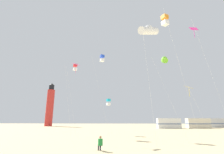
{
  "coord_description": "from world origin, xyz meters",
  "views": [
    {
      "loc": [
        0.51,
        -6.7,
        2.45
      ],
      "look_at": [
        -0.22,
        8.06,
        6.25
      ],
      "focal_mm": 26.58,
      "sensor_mm": 36.0,
      "label": 1
    }
  ],
  "objects_px": {
    "kite_box_blue": "(102,58)",
    "rv_van_white": "(169,123)",
    "kite_flyer_standing": "(100,143)",
    "kite_box_scarlet": "(75,67)",
    "kite_box_cyan": "(108,102)",
    "rv_van_silver": "(219,123)",
    "kite_tube_lime": "(164,60)",
    "lighthouse_distant": "(50,105)",
    "kite_box_orange": "(165,20)",
    "kite_diamond_gold": "(189,89)",
    "rv_van_cream": "(198,123)",
    "kite_diamond_magenta": "(195,33)",
    "kite_diamond_rainbow": "(75,67)",
    "kite_tube_white": "(149,30)"
  },
  "relations": [
    {
      "from": "kite_box_scarlet",
      "to": "kite_diamond_gold",
      "type": "xyz_separation_m",
      "value": [
        16.76,
        -6.31,
        -5.18
      ]
    },
    {
      "from": "kite_box_cyan",
      "to": "lighthouse_distant",
      "type": "distance_m",
      "value": 43.49
    },
    {
      "from": "kite_tube_lime",
      "to": "kite_box_scarlet",
      "type": "bearing_deg",
      "value": 153.56
    },
    {
      "from": "kite_box_scarlet",
      "to": "rv_van_silver",
      "type": "relative_size",
      "value": 1.86
    },
    {
      "from": "kite_flyer_standing",
      "to": "lighthouse_distant",
      "type": "xyz_separation_m",
      "value": [
        -25.96,
        50.2,
        7.22
      ]
    },
    {
      "from": "rv_van_silver",
      "to": "rv_van_white",
      "type": "bearing_deg",
      "value": -159.93
    },
    {
      "from": "kite_diamond_gold",
      "to": "rv_van_cream",
      "type": "relative_size",
      "value": 1.02
    },
    {
      "from": "rv_van_cream",
      "to": "kite_diamond_magenta",
      "type": "bearing_deg",
      "value": -114.75
    },
    {
      "from": "kite_diamond_gold",
      "to": "lighthouse_distant",
      "type": "xyz_separation_m",
      "value": [
        -36.48,
        43.17,
        1.6
      ]
    },
    {
      "from": "kite_box_blue",
      "to": "kite_tube_white",
      "type": "bearing_deg",
      "value": -65.96
    },
    {
      "from": "kite_diamond_gold",
      "to": "rv_van_white",
      "type": "bearing_deg",
      "value": 80.23
    },
    {
      "from": "kite_box_scarlet",
      "to": "kite_box_orange",
      "type": "bearing_deg",
      "value": -41.94
    },
    {
      "from": "lighthouse_distant",
      "to": "rv_van_silver",
      "type": "height_order",
      "value": "lighthouse_distant"
    },
    {
      "from": "rv_van_cream",
      "to": "rv_van_white",
      "type": "bearing_deg",
      "value": -176.4
    },
    {
      "from": "kite_diamond_gold",
      "to": "kite_flyer_standing",
      "type": "bearing_deg",
      "value": -146.25
    },
    {
      "from": "kite_flyer_standing",
      "to": "rv_van_cream",
      "type": "xyz_separation_m",
      "value": [
        24.12,
        36.63,
        0.78
      ]
    },
    {
      "from": "rv_van_white",
      "to": "lighthouse_distant",
      "type": "bearing_deg",
      "value": 159.76
    },
    {
      "from": "kite_flyer_standing",
      "to": "kite_box_orange",
      "type": "height_order",
      "value": "kite_box_orange"
    },
    {
      "from": "rv_van_cream",
      "to": "rv_van_silver",
      "type": "distance_m",
      "value": 10.4
    },
    {
      "from": "kite_tube_lime",
      "to": "kite_box_blue",
      "type": "bearing_deg",
      "value": 148.3
    },
    {
      "from": "kite_box_blue",
      "to": "kite_tube_lime",
      "type": "height_order",
      "value": "kite_box_blue"
    },
    {
      "from": "kite_box_cyan",
      "to": "rv_van_white",
      "type": "bearing_deg",
      "value": 52.41
    },
    {
      "from": "kite_diamond_magenta",
      "to": "kite_box_cyan",
      "type": "relative_size",
      "value": 2.24
    },
    {
      "from": "kite_diamond_gold",
      "to": "rv_van_silver",
      "type": "bearing_deg",
      "value": 57.23
    },
    {
      "from": "kite_flyer_standing",
      "to": "kite_box_scarlet",
      "type": "relative_size",
      "value": 0.1
    },
    {
      "from": "kite_tube_white",
      "to": "kite_diamond_rainbow",
      "type": "height_order",
      "value": "kite_tube_white"
    },
    {
      "from": "kite_tube_white",
      "to": "lighthouse_distant",
      "type": "bearing_deg",
      "value": 120.78
    },
    {
      "from": "rv_van_silver",
      "to": "kite_flyer_standing",
      "type": "bearing_deg",
      "value": -127.8
    },
    {
      "from": "kite_diamond_magenta",
      "to": "kite_box_orange",
      "type": "xyz_separation_m",
      "value": [
        -4.23,
        -2.47,
        0.28
      ]
    },
    {
      "from": "rv_van_cream",
      "to": "kite_box_scarlet",
      "type": "bearing_deg",
      "value": -144.97
    },
    {
      "from": "kite_tube_lime",
      "to": "rv_van_cream",
      "type": "height_order",
      "value": "kite_tube_lime"
    },
    {
      "from": "kite_tube_lime",
      "to": "kite_box_cyan",
      "type": "height_order",
      "value": "kite_tube_lime"
    },
    {
      "from": "kite_box_scarlet",
      "to": "rv_van_cream",
      "type": "bearing_deg",
      "value": 37.49
    },
    {
      "from": "kite_box_cyan",
      "to": "rv_van_cream",
      "type": "distance_m",
      "value": 32.89
    },
    {
      "from": "kite_box_scarlet",
      "to": "kite_diamond_magenta",
      "type": "bearing_deg",
      "value": -28.01
    },
    {
      "from": "kite_box_blue",
      "to": "kite_box_scarlet",
      "type": "xyz_separation_m",
      "value": [
        -4.95,
        1.4,
        -1.06
      ]
    },
    {
      "from": "kite_box_scarlet",
      "to": "kite_box_cyan",
      "type": "distance_m",
      "value": 8.53
    },
    {
      "from": "kite_box_scarlet",
      "to": "rv_van_cream",
      "type": "xyz_separation_m",
      "value": [
        30.35,
        23.29,
        -10.03
      ]
    },
    {
      "from": "kite_diamond_gold",
      "to": "kite_box_orange",
      "type": "height_order",
      "value": "kite_box_orange"
    },
    {
      "from": "kite_flyer_standing",
      "to": "kite_box_scarlet",
      "type": "distance_m",
      "value": 18.27
    },
    {
      "from": "kite_box_cyan",
      "to": "rv_van_silver",
      "type": "bearing_deg",
      "value": 38.82
    },
    {
      "from": "kite_box_blue",
      "to": "rv_van_white",
      "type": "xyz_separation_m",
      "value": [
        16.75,
        23.76,
        -11.1
      ]
    },
    {
      "from": "kite_tube_lime",
      "to": "rv_van_white",
      "type": "bearing_deg",
      "value": 74.83
    },
    {
      "from": "kite_box_scarlet",
      "to": "kite_tube_white",
      "type": "relative_size",
      "value": 1.09
    },
    {
      "from": "rv_van_white",
      "to": "kite_tube_white",
      "type": "bearing_deg",
      "value": -107.95
    },
    {
      "from": "kite_diamond_magenta",
      "to": "kite_diamond_rainbow",
      "type": "bearing_deg",
      "value": 170.21
    },
    {
      "from": "kite_diamond_gold",
      "to": "rv_van_silver",
      "type": "distance_m",
      "value": 41.86
    },
    {
      "from": "kite_diamond_gold",
      "to": "kite_tube_lime",
      "type": "xyz_separation_m",
      "value": [
        -2.99,
        -0.54,
        3.76
      ]
    },
    {
      "from": "kite_box_cyan",
      "to": "rv_van_silver",
      "type": "height_order",
      "value": "kite_box_cyan"
    },
    {
      "from": "kite_tube_lime",
      "to": "kite_box_cyan",
      "type": "bearing_deg",
      "value": 132.74
    }
  ]
}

